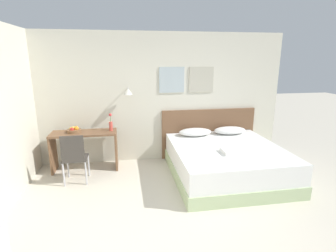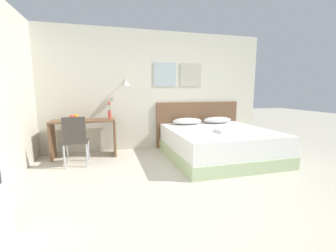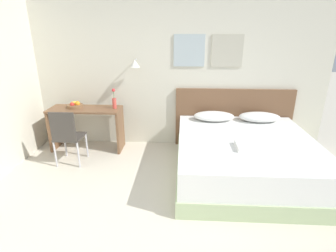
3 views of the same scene
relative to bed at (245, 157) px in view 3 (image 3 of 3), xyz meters
The scene contains 10 objects.
wall_back 1.93m from the bed, 135.90° to the left, with size 5.48×0.31×2.65m.
bed is the anchor object (origin of this frame).
headboard 1.10m from the bed, 90.00° to the left, with size 2.07×0.06×1.06m.
pillow_left 0.96m from the bed, 115.50° to the left, with size 0.68×0.39×0.14m.
pillow_right 0.96m from the bed, 64.50° to the left, with size 0.68×0.39×0.14m.
folded_towel_near_foot 0.45m from the bed, 102.66° to the right, with size 0.27×0.30×0.06m.
desk 2.72m from the bed, 163.32° to the left, with size 1.23×0.48×0.76m.
desk_chair 2.71m from the bed, behind, with size 0.41×0.41×0.90m.
fruit_bowl 2.94m from the bed, 163.78° to the left, with size 0.27×0.27×0.12m.
flower_vase 2.31m from the bed, 158.79° to the left, with size 0.07×0.07×0.34m.
Camera 3 is at (0.26, -1.91, 2.03)m, focal length 28.00 mm.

